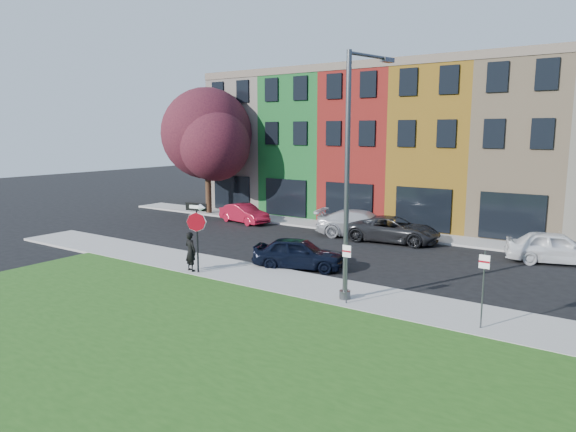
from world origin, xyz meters
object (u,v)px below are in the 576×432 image
Objects in this scene: man at (191,251)px; street_lamp at (351,178)px; stop_sign at (197,223)px; sedan_near at (299,253)px.

street_lamp is (7.36, 0.59, 3.52)m from man.
stop_sign is 7.31m from street_lamp.
man is at bearing 168.15° from stop_sign.
sedan_near is at bearing 158.29° from street_lamp.
man is (-0.42, 0.02, -1.29)m from stop_sign.
stop_sign is at bearing -161.72° from street_lamp.
street_lamp reaches higher than man.
stop_sign reaches higher than sedan_near.
sedan_near is 0.51× the size of street_lamp.
man is at bearing -162.17° from street_lamp.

